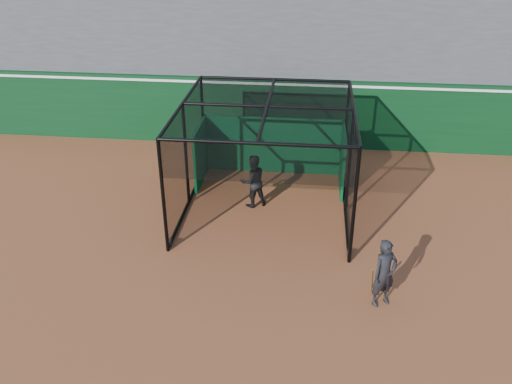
# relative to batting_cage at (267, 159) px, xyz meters

# --- Properties ---
(ground) EXTENTS (120.00, 120.00, 0.00)m
(ground) POSITION_rel_batting_cage_xyz_m (-0.60, -3.71, -1.56)
(ground) COLOR brown
(ground) RESTS_ON ground
(outfield_wall) EXTENTS (50.00, 0.50, 2.50)m
(outfield_wall) POSITION_rel_batting_cage_xyz_m (-0.60, 4.79, -0.27)
(outfield_wall) COLOR #093214
(outfield_wall) RESTS_ON ground
(grandstand) EXTENTS (50.00, 7.85, 8.95)m
(grandstand) POSITION_rel_batting_cage_xyz_m (-0.60, 8.56, 2.92)
(grandstand) COLOR #4C4C4F
(grandstand) RESTS_ON ground
(batting_cage) EXTENTS (4.73, 5.17, 3.12)m
(batting_cage) POSITION_rel_batting_cage_xyz_m (0.00, 0.00, 0.00)
(batting_cage) COLOR black
(batting_cage) RESTS_ON ground
(batter) EXTENTS (0.98, 0.91, 1.61)m
(batter) POSITION_rel_batting_cage_xyz_m (-0.40, 0.06, -0.75)
(batter) COLOR black
(batter) RESTS_ON ground
(on_deck_player) EXTENTS (0.71, 0.65, 1.64)m
(on_deck_player) POSITION_rel_batting_cage_xyz_m (2.96, -4.08, -0.74)
(on_deck_player) COLOR black
(on_deck_player) RESTS_ON ground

